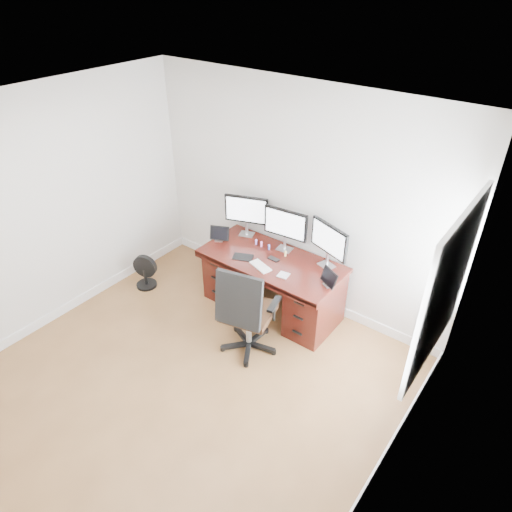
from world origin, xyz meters
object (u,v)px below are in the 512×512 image
Objects in this scene: desk at (272,282)px; keyboard at (261,266)px; floor_fan at (145,272)px; monitor_center at (285,225)px; office_chair at (247,325)px.

desk is 0.43m from keyboard.
monitor_center reaches higher than floor_fan.
floor_fan is 1.73m from keyboard.
office_chair is at bearing -75.03° from desk.
office_chair is at bearing -24.74° from floor_fan.
desk is 1.50× the size of office_chair.
monitor_center is (0.00, 0.24, 0.68)m from desk.
floor_fan is at bearing -158.14° from desk.
keyboard is at bearing -6.43° from floor_fan.
desk is at bearing 91.23° from office_chair.
office_chair is 1.25m from monitor_center.
keyboard is (-0.01, -0.47, -0.33)m from monitor_center.
desk is 3.65× the size of floor_fan.
monitor_center is (-0.21, 1.01, 0.71)m from office_chair.
office_chair reaches higher than keyboard.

